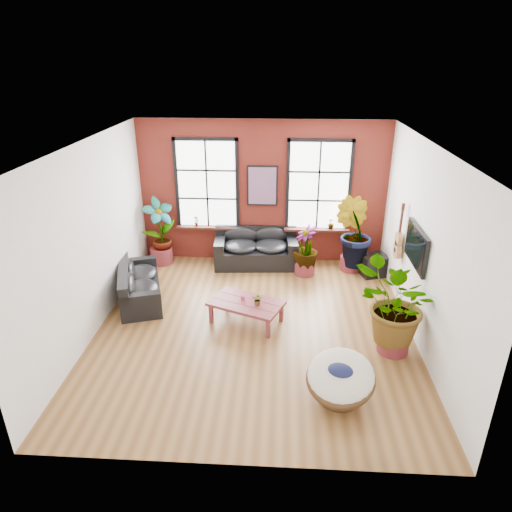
{
  "coord_description": "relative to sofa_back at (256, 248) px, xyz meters",
  "views": [
    {
      "loc": [
        0.48,
        -7.51,
        4.89
      ],
      "look_at": [
        0.0,
        0.6,
        1.25
      ],
      "focal_mm": 32.0,
      "sensor_mm": 36.0,
      "label": 1
    }
  ],
  "objects": [
    {
      "name": "sofa_back",
      "position": [
        0.0,
        0.0,
        0.0
      ],
      "size": [
        2.08,
        1.12,
        0.93
      ],
      "rotation": [
        0.0,
        0.0,
        0.07
      ],
      "color": "black",
      "rests_on": "ground"
    },
    {
      "name": "pot_back_right",
      "position": [
        2.33,
        -0.23,
        -0.24
      ],
      "size": [
        0.54,
        0.54,
        0.36
      ],
      "rotation": [
        0.0,
        0.0,
        -0.1
      ],
      "color": "maroon",
      "rests_on": "ground"
    },
    {
      "name": "coffee_table",
      "position": [
        -0.03,
        -2.74,
        -0.03
      ],
      "size": [
        1.59,
        1.27,
        0.54
      ],
      "rotation": [
        0.0,
        0.0,
        -0.39
      ],
      "color": "maroon",
      "rests_on": "ground"
    },
    {
      "name": "media_box",
      "position": [
        2.84,
        -0.47,
        -0.17
      ],
      "size": [
        0.72,
        0.66,
        0.5
      ],
      "rotation": [
        0.0,
        0.0,
        0.3
      ],
      "color": "black",
      "rests_on": "ground"
    },
    {
      "name": "pot_mid",
      "position": [
        1.21,
        -0.54,
        -0.24
      ],
      "size": [
        0.57,
        0.57,
        0.35
      ],
      "rotation": [
        0.0,
        0.0,
        0.22
      ],
      "color": "maroon",
      "rests_on": "ground"
    },
    {
      "name": "tv_wall_unit",
      "position": [
        3.07,
        -2.34,
        1.12
      ],
      "size": [
        0.13,
        1.86,
        1.2
      ],
      "color": "black",
      "rests_on": "room"
    },
    {
      "name": "floor_plant_back_right",
      "position": [
        2.32,
        -0.24,
        0.56
      ],
      "size": [
        1.17,
        1.14,
        1.65
      ],
      "primitive_type": "imported",
      "rotation": [
        0.0,
        0.0,
        2.47
      ],
      "color": "#274512",
      "rests_on": "ground"
    },
    {
      "name": "floor_plant_back_left",
      "position": [
        -2.36,
        -0.11,
        0.51
      ],
      "size": [
        0.98,
        0.96,
        1.55
      ],
      "primitive_type": "imported",
      "rotation": [
        0.0,
        0.0,
        0.73
      ],
      "color": "#274512",
      "rests_on": "ground"
    },
    {
      "name": "poster",
      "position": [
        0.14,
        0.24,
        1.53
      ],
      "size": [
        0.74,
        0.06,
        0.98
      ],
      "color": "black",
      "rests_on": "room"
    },
    {
      "name": "floor_plant_mid",
      "position": [
        1.21,
        -0.54,
        0.27
      ],
      "size": [
        0.78,
        0.78,
        1.09
      ],
      "primitive_type": "imported",
      "rotation": [
        0.0,
        0.0,
        5.04
      ],
      "color": "#274512",
      "rests_on": "ground"
    },
    {
      "name": "sill_plant_right",
      "position": [
        1.84,
        0.19,
        0.62
      ],
      "size": [
        0.19,
        0.19,
        0.27
      ],
      "primitive_type": "imported",
      "rotation": [
        0.0,
        0.0,
        3.49
      ],
      "color": "#274512",
      "rests_on": "room"
    },
    {
      "name": "pot_back_left",
      "position": [
        -2.38,
        -0.1,
        -0.22
      ],
      "size": [
        0.73,
        0.73,
        0.4
      ],
      "rotation": [
        0.0,
        0.0,
        0.41
      ],
      "color": "maroon",
      "rests_on": "ground"
    },
    {
      "name": "sill_plant_left",
      "position": [
        -1.51,
        0.19,
        0.62
      ],
      "size": [
        0.17,
        0.17,
        0.27
      ],
      "primitive_type": "imported",
      "rotation": [
        0.0,
        0.0,
        0.79
      ],
      "color": "#274512",
      "rests_on": "room"
    },
    {
      "name": "pot_right_wall",
      "position": [
        2.65,
        -3.56,
        -0.22
      ],
      "size": [
        0.62,
        0.62,
        0.4
      ],
      "rotation": [
        0.0,
        0.0,
        -0.14
      ],
      "color": "maroon",
      "rests_on": "ground"
    },
    {
      "name": "papasan_chair",
      "position": [
        1.57,
        -4.88,
        -0.02
      ],
      "size": [
        1.31,
        1.32,
        0.78
      ],
      "rotation": [
        0.0,
        0.0,
        -0.31
      ],
      "color": "#4C321B",
      "rests_on": "ground"
    },
    {
      "name": "table_plant",
      "position": [
        0.21,
        -2.84,
        0.14
      ],
      "size": [
        0.24,
        0.22,
        0.23
      ],
      "primitive_type": "imported",
      "rotation": [
        0.0,
        0.0,
        -0.23
      ],
      "color": "#274512",
      "rests_on": "coffee_table"
    },
    {
      "name": "sofa_left",
      "position": [
        -2.43,
        -1.97,
        -0.07
      ],
      "size": [
        1.36,
        2.08,
        0.76
      ],
      "rotation": [
        0.0,
        0.0,
        1.88
      ],
      "color": "black",
      "rests_on": "ground"
    },
    {
      "name": "floor_plant_right_wall",
      "position": [
        2.61,
        -3.57,
        0.5
      ],
      "size": [
        1.82,
        1.81,
        1.53
      ],
      "primitive_type": "imported",
      "rotation": [
        0.0,
        0.0,
        3.89
      ],
      "color": "#274512",
      "rests_on": "ground"
    },
    {
      "name": "room",
      "position": [
        0.14,
        -2.79,
        1.33
      ],
      "size": [
        6.04,
        6.54,
        3.54
      ],
      "color": "brown",
      "rests_on": "ground"
    }
  ]
}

